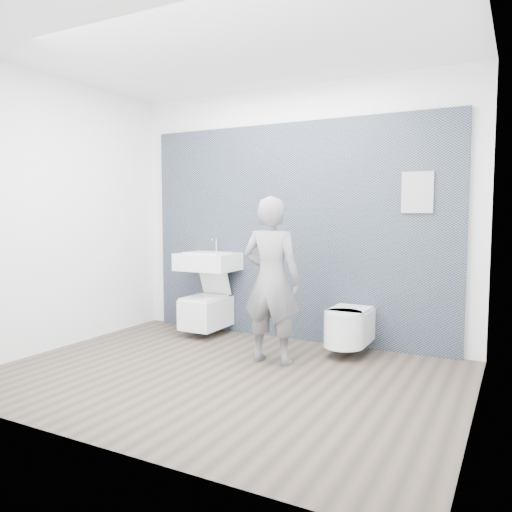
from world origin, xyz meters
The scene contains 8 objects.
ground centered at (0.00, 0.00, 0.00)m, with size 4.00×4.00×0.00m, color brown.
room_shell centered at (0.00, 0.00, 1.74)m, with size 4.00×4.00×4.00m.
tile_wall centered at (0.00, 1.47, 0.00)m, with size 3.60×0.06×2.40m, color black.
washbasin centered at (-0.95, 1.19, 0.86)m, with size 0.66×0.50×0.50m.
toilet_square centered at (-0.95, 1.15, 0.29)m, with size 0.41×0.59×0.77m.
toilet_rounded centered at (0.76, 1.11, 0.29)m, with size 0.39×0.65×0.35m.
info_placard centered at (1.34, 1.43, 0.00)m, with size 0.30×0.03×0.40m, color silver.
visitor centered at (0.20, 0.54, 0.78)m, with size 0.57×0.37×1.57m, color slate.
Camera 1 is at (2.24, -3.62, 1.41)m, focal length 35.00 mm.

